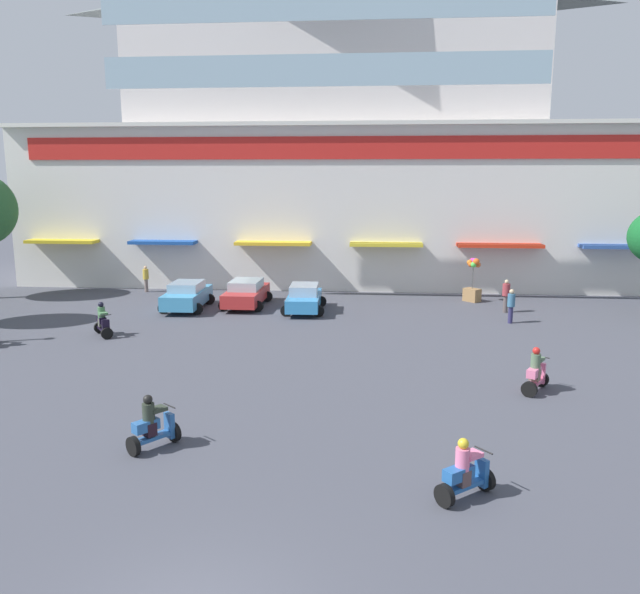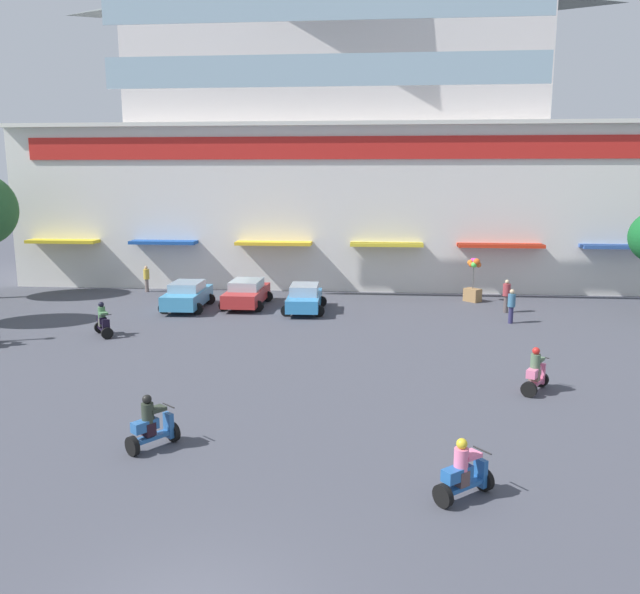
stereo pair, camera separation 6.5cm
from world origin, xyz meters
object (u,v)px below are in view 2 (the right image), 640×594
(scooter_rider_1, at_px, (152,426))
(pedestrian_1, at_px, (506,294))
(parked_car_0, at_px, (187,295))
(pedestrian_2, at_px, (146,277))
(scooter_rider_6, at_px, (464,474))
(balloon_vendor_cart, at_px, (473,282))
(scooter_rider_0, at_px, (103,322))
(scooter_rider_5, at_px, (536,373))
(parked_car_2, at_px, (305,298))
(pedestrian_0, at_px, (511,304))
(parked_car_1, at_px, (247,293))

(scooter_rider_1, relative_size, pedestrian_1, 0.86)
(parked_car_0, distance_m, pedestrian_2, 6.28)
(scooter_rider_1, height_order, scooter_rider_6, scooter_rider_1)
(pedestrian_1, xyz_separation_m, balloon_vendor_cart, (-1.31, 2.88, 0.15))
(scooter_rider_0, relative_size, scooter_rider_5, 0.99)
(scooter_rider_6, xyz_separation_m, pedestrian_1, (4.87, 20.04, 0.40))
(scooter_rider_0, xyz_separation_m, balloon_vendor_cart, (17.80, 9.53, 0.50))
(pedestrian_1, relative_size, balloon_vendor_cart, 0.70)
(scooter_rider_0, relative_size, scooter_rider_1, 1.02)
(balloon_vendor_cart, bearing_deg, scooter_rider_6, -98.83)
(parked_car_2, xyz_separation_m, pedestrian_1, (10.63, 0.69, 0.26))
(pedestrian_0, xyz_separation_m, pedestrian_1, (0.25, 2.49, 0.03))
(scooter_rider_0, height_order, scooter_rider_6, scooter_rider_0)
(scooter_rider_0, bearing_deg, parked_car_0, 70.93)
(parked_car_0, bearing_deg, scooter_rider_6, -57.97)
(parked_car_1, relative_size, pedestrian_1, 2.56)
(parked_car_1, xyz_separation_m, scooter_rider_6, (9.11, -20.45, -0.15))
(pedestrian_0, xyz_separation_m, balloon_vendor_cart, (-1.06, 5.37, 0.18))
(balloon_vendor_cart, bearing_deg, parked_car_1, -168.93)
(pedestrian_2, bearing_deg, pedestrian_1, -11.23)
(parked_car_1, bearing_deg, scooter_rider_1, -86.08)
(parked_car_2, height_order, scooter_rider_1, scooter_rider_1)
(scooter_rider_6, bearing_deg, pedestrian_1, 76.34)
(parked_car_0, xyz_separation_m, parked_car_2, (6.39, -0.08, -0.03))
(pedestrian_0, bearing_deg, parked_car_1, 168.10)
(parked_car_2, height_order, scooter_rider_5, scooter_rider_5)
(pedestrian_1, height_order, balloon_vendor_cart, balloon_vendor_cart)
(parked_car_1, bearing_deg, balloon_vendor_cart, 11.07)
(parked_car_0, xyz_separation_m, pedestrian_0, (16.77, -1.88, 0.20))
(parked_car_2, relative_size, scooter_rider_6, 2.78)
(scooter_rider_6, height_order, pedestrian_1, pedestrian_1)
(parked_car_0, relative_size, scooter_rider_6, 2.92)
(parked_car_0, bearing_deg, scooter_rider_1, -76.15)
(parked_car_2, xyz_separation_m, scooter_rider_1, (-2.08, -17.39, -0.10))
(parked_car_2, height_order, balloon_vendor_cart, balloon_vendor_cart)
(pedestrian_0, bearing_deg, pedestrian_2, 162.22)
(scooter_rider_5, bearing_deg, pedestrian_2, 139.28)
(pedestrian_2, bearing_deg, parked_car_2, -25.03)
(parked_car_0, xyz_separation_m, scooter_rider_5, (15.50, -12.03, -0.11))
(parked_car_0, height_order, pedestrian_2, pedestrian_2)
(parked_car_0, xyz_separation_m, scooter_rider_6, (12.16, -19.43, -0.16))
(parked_car_2, xyz_separation_m, pedestrian_2, (-10.44, 4.88, 0.19))
(parked_car_1, xyz_separation_m, pedestrian_0, (13.73, -2.89, 0.22))
(scooter_rider_5, distance_m, pedestrian_0, 10.23)
(scooter_rider_5, relative_size, scooter_rider_6, 1.07)
(scooter_rider_0, height_order, pedestrian_2, pedestrian_2)
(balloon_vendor_cart, bearing_deg, scooter_rider_5, -90.82)
(scooter_rider_6, relative_size, pedestrian_1, 0.83)
(parked_car_2, relative_size, scooter_rider_0, 2.62)
(scooter_rider_1, relative_size, balloon_vendor_cart, 0.60)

